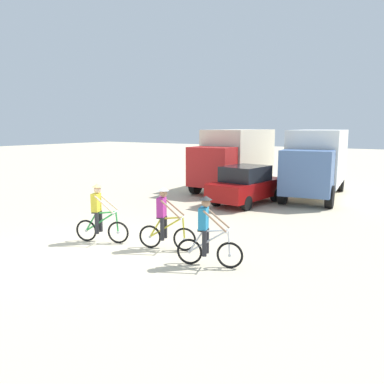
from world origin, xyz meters
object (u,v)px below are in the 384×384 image
box_truck_white_box (316,160)px  cyclist_cowboy_hat (165,221)px  sedan_parked (246,185)px  cyclist_near_camera (207,234)px  cyclist_orange_shirt (100,215)px  box_truck_cream_rv (235,156)px

box_truck_white_box → cyclist_cowboy_hat: box_truck_white_box is taller
sedan_parked → cyclist_near_camera: cyclist_near_camera is taller
sedan_parked → cyclist_orange_shirt: size_ratio=2.39×
box_truck_cream_rv → cyclist_near_camera: (5.24, -11.70, -1.03)m
box_truck_cream_rv → cyclist_near_camera: box_truck_cream_rv is taller
sedan_parked → cyclist_orange_shirt: bearing=-97.9°
box_truck_cream_rv → cyclist_orange_shirt: box_truck_cream_rv is taller
cyclist_near_camera → sedan_parked: bearing=108.9°
box_truck_cream_rv → cyclist_orange_shirt: bearing=-83.1°
box_truck_white_box → sedan_parked: box_truck_white_box is taller
box_truck_white_box → cyclist_near_camera: 11.73m
box_truck_white_box → sedan_parked: bearing=-119.0°
box_truck_cream_rv → sedan_parked: bearing=-56.1°
box_truck_cream_rv → box_truck_white_box: same height
box_truck_cream_rv → sedan_parked: (2.53, -3.76, -0.99)m
box_truck_cream_rv → cyclist_cowboy_hat: (3.51, -11.18, -1.03)m
box_truck_cream_rv → sedan_parked: box_truck_cream_rv is taller
box_truck_cream_rv → cyclist_orange_shirt: 11.85m
cyclist_orange_shirt → cyclist_near_camera: same height
box_truck_cream_rv → box_truck_white_box: bearing=-0.4°
cyclist_orange_shirt → cyclist_near_camera: bearing=0.4°
box_truck_white_box → cyclist_cowboy_hat: bearing=-95.5°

